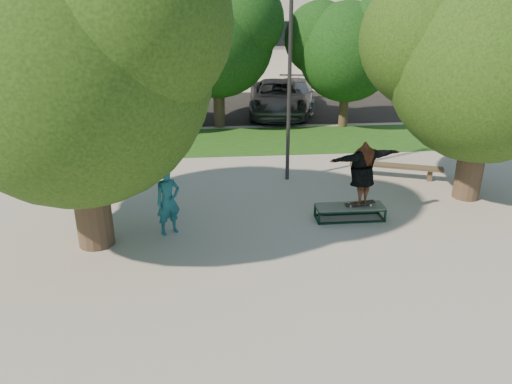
{
  "coord_description": "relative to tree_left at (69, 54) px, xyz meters",
  "views": [
    {
      "loc": [
        -1.39,
        -9.94,
        5.62
      ],
      "look_at": [
        -0.41,
        0.6,
        1.36
      ],
      "focal_mm": 35.0,
      "sensor_mm": 36.0,
      "label": 1
    }
  ],
  "objects": [
    {
      "name": "bg_tree_right",
      "position": [
        8.73,
        10.47,
        -0.93
      ],
      "size": [
        5.04,
        4.31,
        5.43
      ],
      "color": "#38281E",
      "rests_on": "ground"
    },
    {
      "name": "bench",
      "position": [
        8.8,
        3.69,
        -4.05
      ],
      "size": [
        2.87,
        1.37,
        0.45
      ],
      "rotation": [
        0.0,
        0.0,
        -0.35
      ],
      "color": "#4A3F2C",
      "rests_on": "ground"
    },
    {
      "name": "skater_rig",
      "position": [
        6.75,
        0.74,
        -3.13
      ],
      "size": [
        2.14,
        1.17,
        1.76
      ],
      "rotation": [
        0.0,
        0.0,
        3.45
      ],
      "color": "white",
      "rests_on": "grind_box"
    },
    {
      "name": "grass_strip",
      "position": [
        5.29,
        8.41,
        -4.41
      ],
      "size": [
        30.0,
        4.0,
        0.02
      ],
      "primitive_type": "cube",
      "color": "#133F12",
      "rests_on": "ground"
    },
    {
      "name": "tree_right",
      "position": [
        10.21,
        1.99,
        -0.33
      ],
      "size": [
        6.24,
        5.33,
        6.51
      ],
      "color": "#38281E",
      "rests_on": "ground"
    },
    {
      "name": "car_silver_a",
      "position": [
        -0.72,
        12.41,
        -3.61
      ],
      "size": [
        1.97,
        4.77,
        1.62
      ],
      "primitive_type": "imported",
      "rotation": [
        0.0,
        0.0,
        0.01
      ],
      "color": "#B2B1B7",
      "rests_on": "asphalt_strip"
    },
    {
      "name": "side_building",
      "position": [
        22.29,
        20.91,
        -0.42
      ],
      "size": [
        15.0,
        10.0,
        8.0
      ],
      "primitive_type": "cube",
      "color": "beige",
      "rests_on": "ground"
    },
    {
      "name": "ground",
      "position": [
        4.29,
        -1.09,
        -4.42
      ],
      "size": [
        120.0,
        120.0,
        0.0
      ],
      "primitive_type": "plane",
      "color": "#9B958E",
      "rests_on": "ground"
    },
    {
      "name": "lamppost",
      "position": [
        5.29,
        3.91,
        -1.27
      ],
      "size": [
        0.25,
        0.15,
        6.11
      ],
      "color": "#2D2D30",
      "rests_on": "ground"
    },
    {
      "name": "grind_box",
      "position": [
        6.49,
        0.74,
        -4.23
      ],
      "size": [
        1.8,
        0.6,
        0.38
      ],
      "color": "black",
      "rests_on": "ground"
    },
    {
      "name": "car_silver_b",
      "position": [
        7.22,
        14.37,
        -3.71
      ],
      "size": [
        2.8,
        5.18,
        1.42
      ],
      "primitive_type": "imported",
      "rotation": [
        0.0,
        0.0,
        -0.17
      ],
      "color": "#9D9DA1",
      "rests_on": "asphalt_strip"
    },
    {
      "name": "car_grey",
      "position": [
        6.19,
        13.09,
        -3.61
      ],
      "size": [
        3.27,
        6.08,
        1.62
      ],
      "primitive_type": "imported",
      "rotation": [
        0.0,
        0.0,
        -0.1
      ],
      "color": "#58585D",
      "rests_on": "asphalt_strip"
    },
    {
      "name": "bg_tree_left",
      "position": [
        -2.28,
        9.98,
        -0.69
      ],
      "size": [
        5.28,
        4.51,
        5.77
      ],
      "color": "#38281E",
      "rests_on": "ground"
    },
    {
      "name": "bg_tree_mid",
      "position": [
        3.22,
        10.98,
        -0.41
      ],
      "size": [
        5.76,
        4.92,
        6.24
      ],
      "color": "#38281E",
      "rests_on": "ground"
    },
    {
      "name": "car_dark",
      "position": [
        0.26,
        13.01,
        -3.62
      ],
      "size": [
        2.58,
        5.08,
        1.6
      ],
      "primitive_type": "imported",
      "rotation": [
        0.0,
        0.0,
        -0.19
      ],
      "color": "black",
      "rests_on": "asphalt_strip"
    },
    {
      "name": "asphalt_strip",
      "position": [
        4.29,
        14.91,
        -4.42
      ],
      "size": [
        40.0,
        8.0,
        0.01
      ],
      "primitive_type": "cube",
      "color": "black",
      "rests_on": "ground"
    },
    {
      "name": "tree_left",
      "position": [
        0.0,
        0.0,
        0.0
      ],
      "size": [
        6.96,
        5.95,
        7.12
      ],
      "color": "#38281E",
      "rests_on": "ground"
    },
    {
      "name": "bystander",
      "position": [
        1.79,
        0.35,
        -3.56
      ],
      "size": [
        0.75,
        0.67,
        1.73
      ],
      "primitive_type": "imported",
      "rotation": [
        0.0,
        0.0,
        0.52
      ],
      "color": "#1B5D68",
      "rests_on": "ground"
    }
  ]
}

